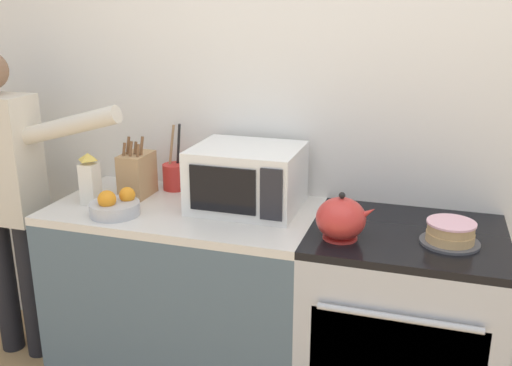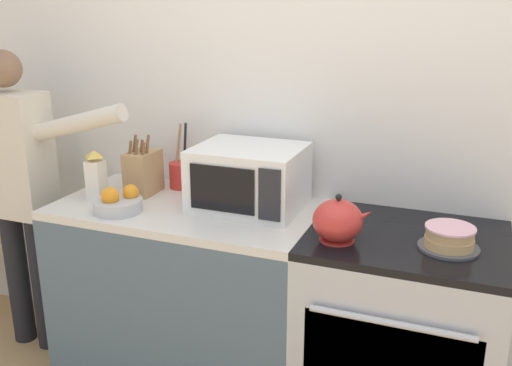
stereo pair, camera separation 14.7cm
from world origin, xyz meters
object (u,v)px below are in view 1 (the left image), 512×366
at_px(layer_cake, 450,233).
at_px(microwave, 247,178).
at_px(fruit_bowl, 115,206).
at_px(milk_carton, 90,180).
at_px(stove_range, 399,333).
at_px(utensil_crock, 175,175).
at_px(knife_block, 137,174).
at_px(person_baker, 6,185).
at_px(tea_kettle, 341,219).

xyz_separation_m(layer_cake, microwave, (-0.83, 0.15, 0.09)).
bearing_deg(fruit_bowl, milk_carton, 152.46).
height_order(stove_range, milk_carton, milk_carton).
height_order(layer_cake, fruit_bowl, fruit_bowl).
relative_size(utensil_crock, fruit_bowl, 1.53).
distance_m(stove_range, layer_cake, 0.51).
xyz_separation_m(utensil_crock, fruit_bowl, (-0.09, -0.39, -0.03)).
bearing_deg(knife_block, person_baker, -171.28).
bearing_deg(microwave, fruit_bowl, -153.33).
height_order(utensil_crock, fruit_bowl, utensil_crock).
distance_m(layer_cake, milk_carton, 1.49).
xyz_separation_m(utensil_crock, milk_carton, (-0.26, -0.30, 0.04)).
bearing_deg(milk_carton, utensil_crock, 49.13).
bearing_deg(milk_carton, fruit_bowl, -27.54).
height_order(knife_block, milk_carton, knife_block).
height_order(stove_range, microwave, microwave).
height_order(fruit_bowl, milk_carton, milk_carton).
relative_size(microwave, person_baker, 0.29).
distance_m(layer_cake, utensil_crock, 1.26).
relative_size(layer_cake, knife_block, 0.78).
bearing_deg(knife_block, stove_range, -4.19).
bearing_deg(stove_range, fruit_bowl, -172.01).
height_order(layer_cake, person_baker, person_baker).
distance_m(tea_kettle, milk_carton, 1.10).
relative_size(stove_range, milk_carton, 3.86).
xyz_separation_m(layer_cake, knife_block, (-1.35, 0.15, 0.06)).
bearing_deg(utensil_crock, microwave, -19.12).
xyz_separation_m(tea_kettle, fruit_bowl, (-0.93, -0.03, -0.04)).
xyz_separation_m(knife_block, milk_carton, (-0.14, -0.16, 0.01)).
height_order(stove_range, knife_block, knife_block).
xyz_separation_m(stove_range, milk_carton, (-1.34, -0.08, 0.55)).
height_order(knife_block, microwave, knife_block).
bearing_deg(knife_block, milk_carton, -130.21).
bearing_deg(milk_carton, stove_range, 3.23).
xyz_separation_m(knife_block, utensil_crock, (0.12, 0.14, -0.03)).
relative_size(fruit_bowl, microwave, 0.46).
height_order(knife_block, utensil_crock, utensil_crock).
height_order(tea_kettle, microwave, microwave).
distance_m(tea_kettle, knife_block, 0.99).
relative_size(layer_cake, utensil_crock, 0.68).
bearing_deg(utensil_crock, tea_kettle, -23.01).
height_order(stove_range, fruit_bowl, fruit_bowl).
xyz_separation_m(milk_carton, person_baker, (-0.51, 0.06, -0.09)).
relative_size(layer_cake, person_baker, 0.14).
bearing_deg(layer_cake, utensil_crock, 166.87).
relative_size(utensil_crock, milk_carton, 1.38).
xyz_separation_m(fruit_bowl, person_baker, (-0.68, 0.15, -0.02)).
bearing_deg(fruit_bowl, layer_cake, 4.38).
relative_size(stove_range, microwave, 1.98).
xyz_separation_m(tea_kettle, milk_carton, (-1.10, 0.06, 0.03)).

